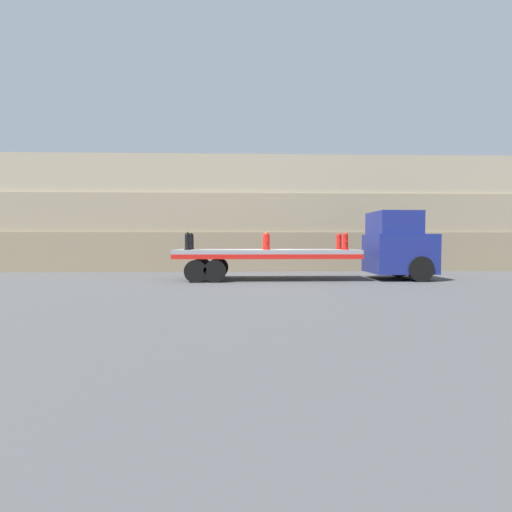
# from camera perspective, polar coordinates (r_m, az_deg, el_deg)

# --- Properties ---
(ground_plane) EXTENTS (120.00, 120.00, 0.00)m
(ground_plane) POSITION_cam_1_polar(r_m,az_deg,el_deg) (17.96, 1.46, -3.39)
(ground_plane) COLOR #474749
(rock_cliff) EXTENTS (60.00, 3.30, 6.72)m
(rock_cliff) POSITION_cam_1_polar(r_m,az_deg,el_deg) (24.36, 0.58, 5.96)
(rock_cliff) COLOR #84755B
(rock_cliff) RESTS_ON ground_plane
(truck_cab) EXTENTS (2.65, 2.68, 3.05)m
(truck_cab) POSITION_cam_1_polar(r_m,az_deg,el_deg) (19.22, 19.86, 1.34)
(truck_cab) COLOR navy
(truck_cab) RESTS_ON ground_plane
(flatbed_trailer) EXTENTS (8.05, 2.67, 1.35)m
(flatbed_trailer) POSITION_cam_1_polar(r_m,az_deg,el_deg) (17.87, -0.33, 0.07)
(flatbed_trailer) COLOR gray
(flatbed_trailer) RESTS_ON ground_plane
(fire_hydrant_black_near_0) EXTENTS (0.31, 0.47, 0.75)m
(fire_hydrant_black_near_0) POSITION_cam_1_polar(r_m,az_deg,el_deg) (17.45, -9.74, 2.06)
(fire_hydrant_black_near_0) COLOR black
(fire_hydrant_black_near_0) RESTS_ON flatbed_trailer
(fire_hydrant_black_far_0) EXTENTS (0.31, 0.47, 0.75)m
(fire_hydrant_black_far_0) POSITION_cam_1_polar(r_m,az_deg,el_deg) (18.57, -9.26, 2.07)
(fire_hydrant_black_far_0) COLOR black
(fire_hydrant_black_far_0) RESTS_ON flatbed_trailer
(fire_hydrant_red_near_1) EXTENTS (0.31, 0.47, 0.75)m
(fire_hydrant_red_near_1) POSITION_cam_1_polar(r_m,az_deg,el_deg) (17.31, 1.57, 2.09)
(fire_hydrant_red_near_1) COLOR red
(fire_hydrant_red_near_1) RESTS_ON flatbed_trailer
(fire_hydrant_red_far_1) EXTENTS (0.31, 0.47, 0.75)m
(fire_hydrant_red_far_1) POSITION_cam_1_polar(r_m,az_deg,el_deg) (18.44, 1.36, 2.09)
(fire_hydrant_red_far_1) COLOR red
(fire_hydrant_red_far_1) RESTS_ON flatbed_trailer
(fire_hydrant_red_near_2) EXTENTS (0.31, 0.47, 0.75)m
(fire_hydrant_red_near_2) POSITION_cam_1_polar(r_m,az_deg,el_deg) (17.85, 12.63, 2.04)
(fire_hydrant_red_near_2) COLOR red
(fire_hydrant_red_near_2) RESTS_ON flatbed_trailer
(fire_hydrant_red_far_2) EXTENTS (0.31, 0.47, 0.75)m
(fire_hydrant_red_far_2) POSITION_cam_1_polar(r_m,az_deg,el_deg) (18.95, 11.77, 2.05)
(fire_hydrant_red_far_2) COLOR red
(fire_hydrant_red_far_2) RESTS_ON flatbed_trailer
(cargo_strap_rear) EXTENTS (0.05, 2.77, 0.01)m
(cargo_strap_rear) POSITION_cam_1_polar(r_m,az_deg,el_deg) (18.01, -9.50, 3.32)
(cargo_strap_rear) COLOR yellow
(cargo_strap_rear) RESTS_ON fire_hydrant_black_near_0
(cargo_strap_middle) EXTENTS (0.05, 2.77, 0.01)m
(cargo_strap_middle) POSITION_cam_1_polar(r_m,az_deg,el_deg) (17.88, 1.47, 3.36)
(cargo_strap_middle) COLOR yellow
(cargo_strap_middle) RESTS_ON fire_hydrant_red_near_1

